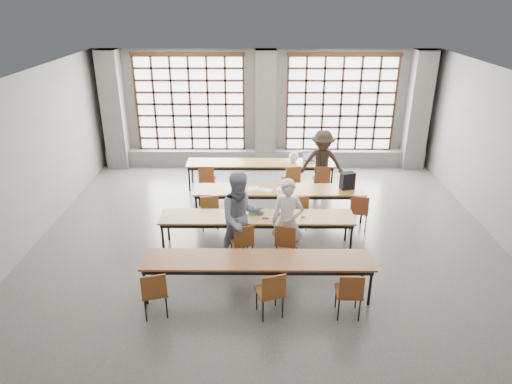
% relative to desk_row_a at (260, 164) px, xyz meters
% --- Properties ---
extents(floor, '(11.00, 11.00, 0.00)m').
position_rel_desk_row_a_xyz_m(floor, '(0.15, -3.58, -0.66)').
color(floor, '#4C4C49').
rests_on(floor, ground).
extents(ceiling, '(11.00, 11.00, 0.00)m').
position_rel_desk_row_a_xyz_m(ceiling, '(0.15, -3.58, 2.84)').
color(ceiling, silver).
rests_on(ceiling, floor).
extents(wall_back, '(10.00, 0.00, 10.00)m').
position_rel_desk_row_a_xyz_m(wall_back, '(0.15, 1.92, 1.09)').
color(wall_back, slate).
rests_on(wall_back, floor).
extents(wall_left, '(0.00, 11.00, 11.00)m').
position_rel_desk_row_a_xyz_m(wall_left, '(-4.85, -3.58, 1.09)').
color(wall_left, slate).
rests_on(wall_left, floor).
extents(column_left, '(0.60, 0.55, 3.50)m').
position_rel_desk_row_a_xyz_m(column_left, '(-4.35, 1.64, 1.09)').
color(column_left, '#5A5A57').
rests_on(column_left, floor).
extents(column_mid, '(0.60, 0.55, 3.50)m').
position_rel_desk_row_a_xyz_m(column_mid, '(0.15, 1.64, 1.09)').
color(column_mid, '#5A5A57').
rests_on(column_mid, floor).
extents(column_right, '(0.60, 0.55, 3.50)m').
position_rel_desk_row_a_xyz_m(column_right, '(4.65, 1.64, 1.09)').
color(column_right, '#5A5A57').
rests_on(column_right, floor).
extents(window_left, '(3.32, 0.12, 3.00)m').
position_rel_desk_row_a_xyz_m(window_left, '(-2.10, 1.84, 1.24)').
color(window_left, white).
rests_on(window_left, wall_back).
extents(window_right, '(3.32, 0.12, 3.00)m').
position_rel_desk_row_a_xyz_m(window_right, '(2.40, 1.84, 1.24)').
color(window_right, white).
rests_on(window_right, wall_back).
extents(sill_ledge, '(9.80, 0.35, 0.50)m').
position_rel_desk_row_a_xyz_m(sill_ledge, '(0.15, 1.72, -0.41)').
color(sill_ledge, '#5A5A57').
rests_on(sill_ledge, floor).
extents(desk_row_a, '(4.00, 0.70, 0.73)m').
position_rel_desk_row_a_xyz_m(desk_row_a, '(0.00, 0.00, 0.00)').
color(desk_row_a, brown).
rests_on(desk_row_a, floor).
extents(desk_row_b, '(4.00, 0.70, 0.73)m').
position_rel_desk_row_a_xyz_m(desk_row_b, '(0.43, -1.85, 0.00)').
color(desk_row_b, brown).
rests_on(desk_row_b, floor).
extents(desk_row_c, '(4.00, 0.70, 0.73)m').
position_rel_desk_row_a_xyz_m(desk_row_c, '(-0.08, -3.26, 0.00)').
color(desk_row_c, brown).
rests_on(desk_row_c, floor).
extents(desk_row_d, '(4.00, 0.70, 0.73)m').
position_rel_desk_row_a_xyz_m(desk_row_d, '(-0.06, -4.91, 0.00)').
color(desk_row_d, brown).
rests_on(desk_row_d, floor).
extents(chair_back_left, '(0.42, 0.43, 0.88)m').
position_rel_desk_row_a_xyz_m(chair_back_left, '(-1.40, -0.63, -0.13)').
color(chair_back_left, brown).
rests_on(chair_back_left, floor).
extents(chair_back_mid, '(0.51, 0.51, 0.88)m').
position_rel_desk_row_a_xyz_m(chair_back_mid, '(0.82, -0.63, -0.13)').
color(chair_back_mid, brown).
rests_on(chair_back_mid, floor).
extents(chair_back_right, '(0.42, 0.43, 0.88)m').
position_rel_desk_row_a_xyz_m(chair_back_right, '(1.60, -0.63, -0.13)').
color(chair_back_right, maroon).
rests_on(chair_back_right, floor).
extents(chair_mid_left, '(0.51, 0.51, 0.88)m').
position_rel_desk_row_a_xyz_m(chair_mid_left, '(-1.15, -2.48, -0.13)').
color(chair_mid_left, brown).
rests_on(chair_mid_left, floor).
extents(chair_mid_centre, '(0.49, 0.49, 0.88)m').
position_rel_desk_row_a_xyz_m(chair_mid_centre, '(0.84, -2.48, -0.13)').
color(chair_mid_centre, brown).
rests_on(chair_mid_centre, floor).
extents(chair_mid_right, '(0.52, 0.52, 0.88)m').
position_rel_desk_row_a_xyz_m(chair_mid_right, '(2.21, -2.48, -0.13)').
color(chair_mid_right, maroon).
rests_on(chair_mid_right, floor).
extents(chair_front_left, '(0.53, 0.53, 0.88)m').
position_rel_desk_row_a_xyz_m(chair_front_left, '(-0.36, -3.89, -0.13)').
color(chair_front_left, brown).
rests_on(chair_front_left, floor).
extents(chair_front_right, '(0.52, 0.52, 0.88)m').
position_rel_desk_row_a_xyz_m(chair_front_right, '(0.50, -3.89, -0.13)').
color(chair_front_right, brown).
rests_on(chair_front_right, floor).
extents(chair_near_left, '(0.51, 0.52, 0.88)m').
position_rel_desk_row_a_xyz_m(chair_near_left, '(-1.74, -5.54, -0.13)').
color(chair_near_left, brown).
rests_on(chair_near_left, floor).
extents(chair_near_mid, '(0.53, 0.53, 0.88)m').
position_rel_desk_row_a_xyz_m(chair_near_mid, '(0.16, -5.53, -0.13)').
color(chair_near_mid, brown).
rests_on(chair_near_mid, floor).
extents(chair_near_right, '(0.43, 0.44, 0.88)m').
position_rel_desk_row_a_xyz_m(chair_near_right, '(1.44, -5.54, -0.13)').
color(chair_near_right, brown).
rests_on(chair_near_right, floor).
extents(student_male, '(0.71, 0.54, 1.74)m').
position_rel_desk_row_a_xyz_m(student_male, '(0.52, -3.76, 0.20)').
color(student_male, silver).
rests_on(student_male, floor).
extents(student_female, '(1.08, 0.95, 1.88)m').
position_rel_desk_row_a_xyz_m(student_female, '(-0.38, -3.76, 0.28)').
color(student_female, navy).
rests_on(student_female, floor).
extents(student_back, '(1.20, 0.76, 1.77)m').
position_rel_desk_row_a_xyz_m(student_back, '(1.60, -0.50, 0.22)').
color(student_back, black).
rests_on(student_back, floor).
extents(laptop_front, '(0.38, 0.33, 0.26)m').
position_rel_desk_row_a_xyz_m(laptop_front, '(0.47, -3.15, 0.13)').
color(laptop_front, '#B5B5BA').
rests_on(laptop_front, desk_row_c).
extents(laptop_back, '(0.39, 0.34, 0.26)m').
position_rel_desk_row_a_xyz_m(laptop_back, '(1.34, 0.11, 0.13)').
color(laptop_back, '#BCBBC1').
rests_on(laptop_back, desk_row_a).
extents(mouse, '(0.11, 0.09, 0.04)m').
position_rel_desk_row_a_xyz_m(mouse, '(0.87, -3.28, 0.08)').
color(mouse, white).
rests_on(mouse, desk_row_c).
extents(green_box, '(0.25, 0.09, 0.09)m').
position_rel_desk_row_a_xyz_m(green_box, '(-0.13, -3.18, 0.11)').
color(green_box, green).
rests_on(green_box, desk_row_c).
extents(phone, '(0.14, 0.09, 0.01)m').
position_rel_desk_row_a_xyz_m(phone, '(0.10, -3.36, 0.07)').
color(phone, black).
rests_on(phone, desk_row_c).
extents(paper_sheet_a, '(0.34, 0.27, 0.00)m').
position_rel_desk_row_a_xyz_m(paper_sheet_a, '(-0.17, -1.80, 0.07)').
color(paper_sheet_a, white).
rests_on(paper_sheet_a, desk_row_b).
extents(paper_sheet_b, '(0.35, 0.31, 0.00)m').
position_rel_desk_row_a_xyz_m(paper_sheet_b, '(0.13, -1.90, 0.07)').
color(paper_sheet_b, silver).
rests_on(paper_sheet_b, desk_row_b).
extents(paper_sheet_c, '(0.34, 0.28, 0.00)m').
position_rel_desk_row_a_xyz_m(paper_sheet_c, '(0.53, -1.85, 0.07)').
color(paper_sheet_c, silver).
rests_on(paper_sheet_c, desk_row_b).
extents(backpack, '(0.36, 0.29, 0.40)m').
position_rel_desk_row_a_xyz_m(backpack, '(2.03, -1.80, 0.27)').
color(backpack, black).
rests_on(backpack, desk_row_b).
extents(plastic_bag, '(0.31, 0.28, 0.29)m').
position_rel_desk_row_a_xyz_m(plastic_bag, '(0.90, 0.05, 0.21)').
color(plastic_bag, white).
rests_on(plastic_bag, desk_row_a).
extents(red_pouch, '(0.22, 0.14, 0.06)m').
position_rel_desk_row_a_xyz_m(red_pouch, '(-1.76, -5.46, -0.16)').
color(red_pouch, '#AA1426').
rests_on(red_pouch, chair_near_left).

